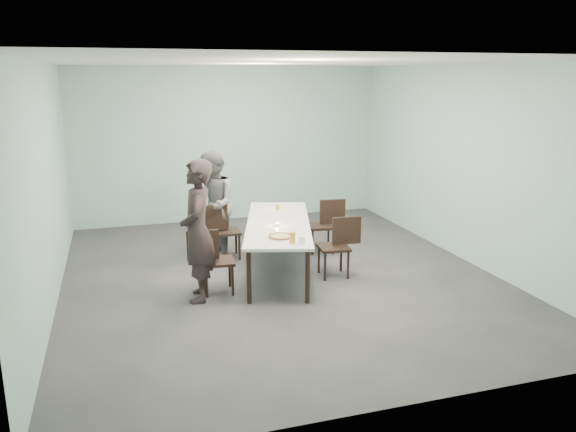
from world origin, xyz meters
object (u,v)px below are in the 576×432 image
object	(u,v)px
chair_near_left	(212,257)
amber_tumbler	(277,208)
chair_far_left	(222,228)
chair_near_right	(339,242)
diner_near	(198,231)
beer_glass	(292,238)
water_tumbler	(302,240)
diner_far	(213,205)
chair_far_right	(326,222)
side_plate	(283,231)
tealight	(277,225)
table	(278,226)
pizza	(280,237)

from	to	relation	value
chair_near_left	amber_tumbler	bearing A→B (deg)	49.80
chair_far_left	chair_near_right	world-z (taller)	same
diner_near	beer_glass	distance (m)	1.21
chair_far_left	water_tumbler	xyz separation A→B (m)	(0.68, -1.94, 0.29)
chair_near_right	diner_near	bearing A→B (deg)	12.96
beer_glass	chair_near_right	bearing A→B (deg)	35.28
diner_far	chair_near_left	bearing A→B (deg)	-9.57
chair_near_right	chair_far_right	size ratio (longest dim) A/B	1.00
diner_far	chair_near_right	bearing A→B (deg)	49.05
chair_far_left	amber_tumbler	xyz separation A→B (m)	(0.88, -0.12, 0.29)
chair_far_right	side_plate	xyz separation A→B (m)	(-1.09, -1.19, 0.25)
diner_far	tealight	xyz separation A→B (m)	(0.71, -1.18, -0.08)
beer_glass	amber_tumbler	size ratio (longest dim) A/B	1.88
diner_near	beer_glass	bearing A→B (deg)	83.50
tealight	amber_tumbler	size ratio (longest dim) A/B	0.70
table	water_tumbler	world-z (taller)	water_tumbler
chair_far_right	diner_far	world-z (taller)	diner_far
table	pizza	xyz separation A→B (m)	(-0.20, -0.80, 0.08)
chair_far_left	diner_near	bearing A→B (deg)	-107.50
chair_near_left	side_plate	xyz separation A→B (m)	(1.00, 0.06, 0.25)
chair_near_right	table	bearing A→B (deg)	-24.37
chair_near_left	diner_far	world-z (taller)	diner_far
chair_far_left	chair_far_right	world-z (taller)	same
chair_far_left	water_tumbler	bearing A→B (deg)	-67.68
tealight	table	bearing A→B (deg)	70.03
chair_far_right	diner_near	bearing A→B (deg)	39.95
table	diner_far	size ratio (longest dim) A/B	1.61
beer_glass	amber_tumbler	bearing A→B (deg)	79.81
table	chair_near_left	bearing A→B (deg)	-152.66
table	diner_far	world-z (taller)	diner_far
side_plate	water_tumbler	bearing A→B (deg)	-83.18
chair_far_left	chair_near_right	distance (m)	1.95
table	water_tumbler	size ratio (longest dim) A/B	30.53
chair_far_left	diner_near	size ratio (longest dim) A/B	0.48
table	tealight	xyz separation A→B (m)	(-0.07, -0.20, 0.08)
table	beer_glass	bearing A→B (deg)	-96.68
beer_glass	side_plate	bearing A→B (deg)	85.42
chair_near_left	diner_near	xyz separation A→B (m)	(-0.19, -0.16, 0.41)
chair_far_left	beer_glass	bearing A→B (deg)	-70.72
pizza	amber_tumbler	world-z (taller)	amber_tumbler
chair_far_left	diner_far	size ratio (longest dim) A/B	0.51
chair_near_right	amber_tumbler	distance (m)	1.33
chair_near_right	water_tumbler	distance (m)	1.07
diner_near	beer_glass	xyz separation A→B (m)	(1.15, -0.37, -0.09)
beer_glass	tealight	distance (m)	0.88
chair_far_left	beer_glass	size ratio (longest dim) A/B	5.80
pizza	water_tumbler	xyz separation A→B (m)	(0.19, -0.31, 0.03)
table	side_plate	bearing A→B (deg)	-99.10
tealight	side_plate	bearing A→B (deg)	-91.14
water_tumbler	diner_near	bearing A→B (deg)	163.09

